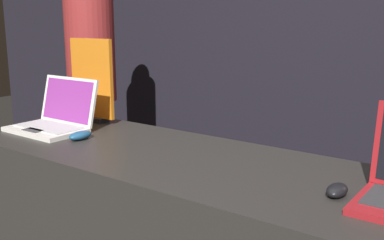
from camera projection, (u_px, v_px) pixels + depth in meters
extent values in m
cube|color=black|center=(348.00, 23.00, 2.99)|extent=(8.00, 0.05, 2.80)
cube|color=silver|center=(46.00, 130.00, 2.11)|extent=(0.37, 0.23, 0.02)
cube|color=#B7B7B7|center=(49.00, 127.00, 2.12)|extent=(0.33, 0.16, 0.00)
cube|color=#3F3F42|center=(33.00, 130.00, 2.05)|extent=(0.10, 0.05, 0.00)
cube|color=silver|center=(69.00, 100.00, 2.19)|extent=(0.37, 0.07, 0.22)
cube|color=#8C338C|center=(67.00, 100.00, 2.19)|extent=(0.33, 0.05, 0.20)
ellipsoid|color=navy|center=(80.00, 135.00, 1.97)|extent=(0.06, 0.12, 0.04)
cube|color=black|center=(94.00, 119.00, 2.34)|extent=(0.16, 0.07, 0.02)
cube|color=orange|center=(92.00, 78.00, 2.30)|extent=(0.29, 0.02, 0.40)
ellipsoid|color=black|center=(337.00, 190.00, 1.33)|extent=(0.06, 0.10, 0.04)
cylinder|color=#282833|center=(95.00, 158.00, 3.29)|extent=(0.27, 0.27, 0.86)
cylinder|color=maroon|center=(90.00, 50.00, 3.12)|extent=(0.34, 0.34, 0.72)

